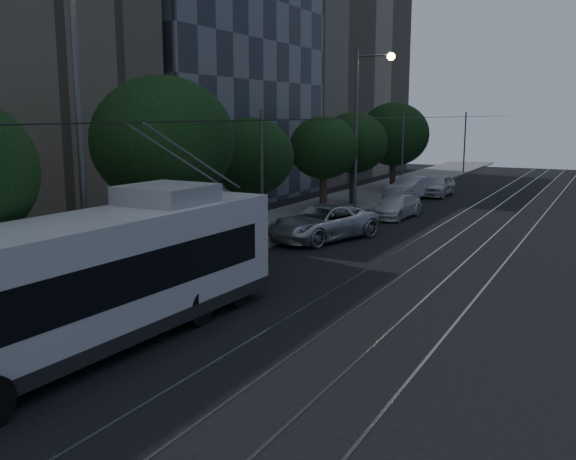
# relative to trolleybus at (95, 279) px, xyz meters

# --- Properties ---
(ground) EXTENTS (120.00, 120.00, 0.00)m
(ground) POSITION_rel_trolleybus_xyz_m (2.90, 2.57, -1.78)
(ground) COLOR black
(ground) RESTS_ON ground
(sidewalk) EXTENTS (5.00, 90.00, 0.15)m
(sidewalk) POSITION_rel_trolleybus_xyz_m (-4.60, 22.57, -1.70)
(sidewalk) COLOR slate
(sidewalk) RESTS_ON ground
(tram_rails) EXTENTS (4.52, 90.00, 0.02)m
(tram_rails) POSITION_rel_trolleybus_xyz_m (5.40, 22.57, -1.77)
(tram_rails) COLOR gray
(tram_rails) RESTS_ON ground
(overhead_wires) EXTENTS (2.23, 90.00, 6.00)m
(overhead_wires) POSITION_rel_trolleybus_xyz_m (-2.07, 22.57, 1.69)
(overhead_wires) COLOR black
(overhead_wires) RESTS_ON ground
(trolleybus) EXTENTS (3.20, 12.96, 5.63)m
(trolleybus) POSITION_rel_trolleybus_xyz_m (0.00, 0.00, 0.00)
(trolleybus) COLOR silver
(trolleybus) RESTS_ON ground
(pickup_silver) EXTENTS (4.37, 6.36, 1.62)m
(pickup_silver) POSITION_rel_trolleybus_xyz_m (-0.80, 15.47, -0.97)
(pickup_silver) COLOR #B9BBC1
(pickup_silver) RESTS_ON ground
(car_white_a) EXTENTS (2.68, 4.87, 1.57)m
(car_white_a) POSITION_rel_trolleybus_xyz_m (-1.40, 16.57, -0.99)
(car_white_a) COLOR white
(car_white_a) RESTS_ON ground
(car_white_b) EXTENTS (2.25, 4.65, 1.31)m
(car_white_b) POSITION_rel_trolleybus_xyz_m (0.20, 23.32, -1.12)
(car_white_b) COLOR silver
(car_white_b) RESTS_ON ground
(car_white_c) EXTENTS (2.72, 5.03, 1.57)m
(car_white_c) POSITION_rel_trolleybus_xyz_m (-1.40, 31.57, -0.99)
(car_white_c) COLOR #BABABE
(car_white_c) RESTS_ON ground
(car_white_d) EXTENTS (1.84, 4.53, 1.54)m
(car_white_d) POSITION_rel_trolleybus_xyz_m (-0.22, 34.09, -1.00)
(car_white_d) COLOR silver
(car_white_d) RESTS_ON ground
(tree_1) EXTENTS (5.28, 5.28, 7.23)m
(tree_1) POSITION_rel_trolleybus_xyz_m (-3.60, 7.39, 3.06)
(tree_1) COLOR black
(tree_1) RESTS_ON ground
(tree_2) EXTENTS (4.09, 4.09, 5.69)m
(tree_2) POSITION_rel_trolleybus_xyz_m (-4.10, 14.50, 2.06)
(tree_2) COLOR black
(tree_2) RESTS_ON ground
(tree_3) EXTENTS (4.05, 4.05, 5.71)m
(tree_3) POSITION_rel_trolleybus_xyz_m (-4.10, 22.83, 2.09)
(tree_3) COLOR black
(tree_3) RESTS_ON ground
(tree_4) EXTENTS (4.28, 4.28, 5.96)m
(tree_4) POSITION_rel_trolleybus_xyz_m (-3.72, 26.57, 2.24)
(tree_4) COLOR black
(tree_4) RESTS_ON ground
(tree_5) EXTENTS (5.30, 5.30, 6.69)m
(tree_5) POSITION_rel_trolleybus_xyz_m (-4.10, 35.73, 2.52)
(tree_5) COLOR black
(tree_5) RESTS_ON ground
(streetlamp_near) EXTENTS (2.52, 0.44, 10.46)m
(streetlamp_near) POSITION_rel_trolleybus_xyz_m (-1.88, 2.06, 4.50)
(streetlamp_near) COLOR #565658
(streetlamp_near) RESTS_ON ground
(streetlamp_far) EXTENTS (2.30, 0.44, 9.41)m
(streetlamp_far) POSITION_rel_trolleybus_xyz_m (-1.89, 23.35, 3.93)
(streetlamp_far) COLOR #565658
(streetlamp_far) RESTS_ON ground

